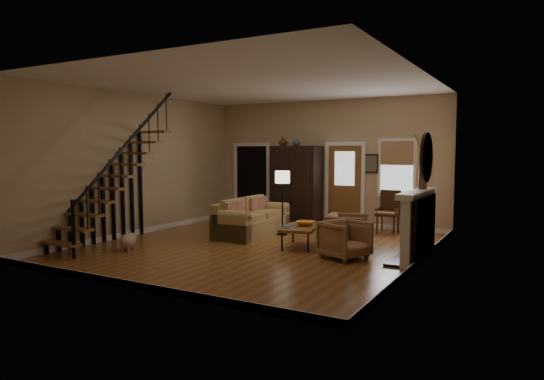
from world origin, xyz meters
The scene contains 15 objects.
room centered at (-0.41, 1.76, 1.51)m, with size 7.00×7.33×3.30m.
staircase centered at (-2.78, -1.30, 1.60)m, with size 0.94×2.80×3.20m, color brown, non-canonical shape.
fireplace centered at (3.13, 0.50, 0.74)m, with size 0.33×1.95×2.30m.
armoire centered at (-0.70, 3.15, 1.05)m, with size 1.30×0.60×2.10m, color black, non-canonical shape.
vase_a centered at (-1.05, 3.05, 2.22)m, with size 0.24×0.24×0.25m, color #4C2619.
vase_b centered at (-0.65, 3.05, 2.21)m, with size 0.20×0.20×0.21m, color #334C60.
sofa centered at (-0.80, 1.05, 0.40)m, with size 0.93×2.15×0.80m, color #A8884C, non-canonical shape.
coffee_table centered at (0.76, 0.40, 0.21)m, with size 0.65×1.12×0.43m, color brown, non-canonical shape.
bowl centered at (0.81, 0.55, 0.48)m, with size 0.38×0.38×0.09m, color orange.
books centered at (0.64, 0.10, 0.46)m, with size 0.21×0.28×0.05m, color beige, non-canonical shape.
armchair_left centered at (1.93, -0.13, 0.35)m, with size 0.74×0.77×0.70m, color brown.
armchair_right centered at (1.66, 0.69, 0.36)m, with size 0.76×0.78×0.71m, color brown.
floor_lamp centered at (-0.25, 1.52, 0.75)m, with size 0.34×0.34×1.50m, color black, non-canonical shape.
side_chair centered at (1.85, 2.95, 0.51)m, with size 0.54×0.54×1.02m, color #392112, non-canonical shape.
dog centered at (-2.06, -1.59, 0.17)m, with size 0.28×0.48×0.35m, color tan, non-canonical shape.
Camera 1 is at (5.06, -8.43, 1.98)m, focal length 32.00 mm.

